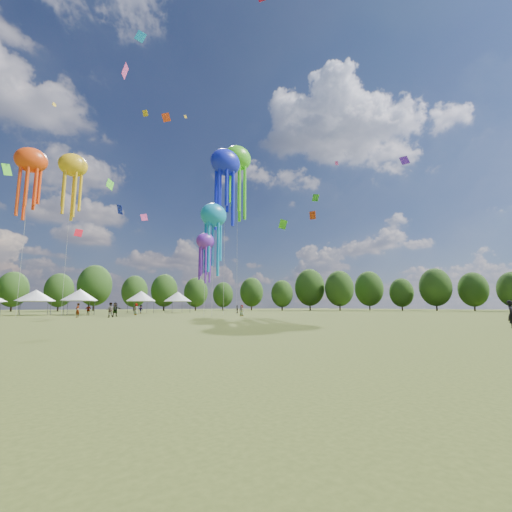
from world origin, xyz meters
TOP-DOWN VIEW (x-y plane):
  - ground at (0.00, 0.00)m, footprint 300.00×300.00m
  - observer_main at (8.24, -2.64)m, footprint 0.72×0.59m
  - spectator_near at (-6.52, 34.07)m, footprint 1.02×0.89m
  - spectators_far at (1.10, 43.04)m, footprint 30.77×27.56m
  - festival_tents at (-3.70, 55.80)m, footprint 37.17×11.86m
  - show_kites at (6.90, 39.06)m, footprint 38.12×17.49m
  - small_kites at (-1.13, 42.40)m, footprint 69.89×66.10m
  - treeline at (-3.87, 62.51)m, footprint 201.57×95.24m

SIDE VIEW (x-z plane):
  - ground at x=0.00m, z-range 0.00..0.00m
  - spectators_far at x=1.10m, z-range -0.08..1.78m
  - observer_main at x=8.24m, z-range 0.00..1.71m
  - spectator_near at x=-6.52m, z-range 0.00..1.80m
  - festival_tents at x=-3.70m, z-range 0.97..5.34m
  - treeline at x=-3.87m, z-range -0.17..13.26m
  - show_kites at x=6.90m, z-range 5.21..37.62m
  - small_kites at x=-1.13m, z-range 5.44..52.11m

